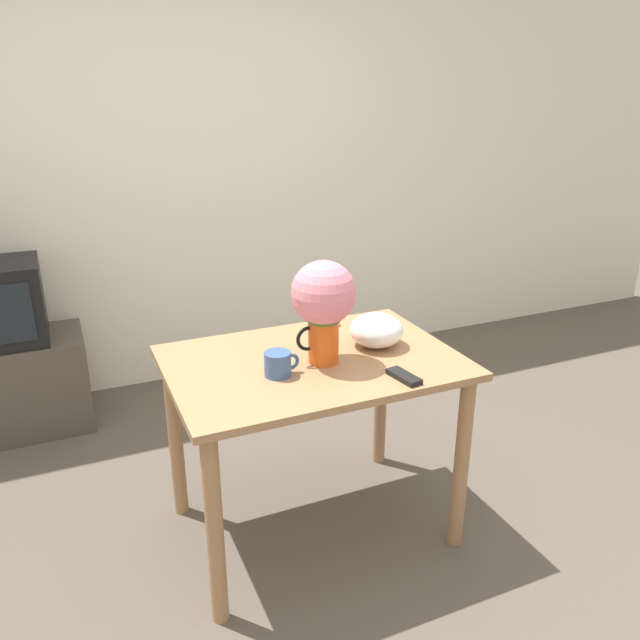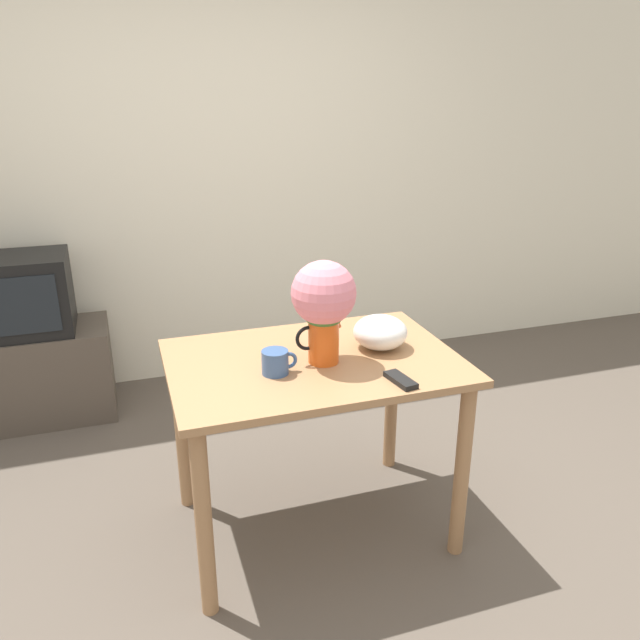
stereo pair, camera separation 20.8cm
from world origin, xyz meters
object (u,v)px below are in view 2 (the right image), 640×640
Objects in this scene: tv_set at (25,294)px; coffee_mug at (276,362)px; flower_vase at (324,301)px; white_bowl at (380,332)px.

coffee_mug is at bearing -55.70° from tv_set.
flower_vase is 0.29m from coffee_mug.
flower_vase reaches higher than tv_set.
white_bowl is (0.46, 0.10, 0.02)m from coffee_mug.
tv_set is (-1.02, 1.49, -0.10)m from coffee_mug.
flower_vase is 1.83× the size of white_bowl.
tv_set reaches higher than coffee_mug.
coffee_mug is at bearing -167.61° from flower_vase.
flower_vase is at bearing -49.94° from tv_set.
white_bowl is (0.26, 0.06, -0.18)m from flower_vase.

